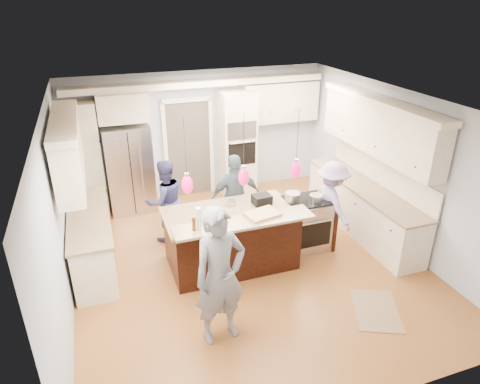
% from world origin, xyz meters
% --- Properties ---
extents(ground_plane, '(6.00, 6.00, 0.00)m').
position_xyz_m(ground_plane, '(0.00, 0.00, 0.00)').
color(ground_plane, '#AE642F').
rests_on(ground_plane, ground).
extents(room_shell, '(5.54, 6.04, 2.72)m').
position_xyz_m(room_shell, '(0.00, 0.00, 1.82)').
color(room_shell, '#B2BCC6').
rests_on(room_shell, ground).
extents(refrigerator, '(0.90, 0.70, 1.80)m').
position_xyz_m(refrigerator, '(-1.55, 2.64, 0.90)').
color(refrigerator, '#B7B7BC').
rests_on(refrigerator, ground).
extents(oven_column, '(0.72, 0.69, 2.30)m').
position_xyz_m(oven_column, '(0.75, 2.67, 1.15)').
color(oven_column, '#F6E8C7').
rests_on(oven_column, ground).
extents(back_upper_cabinets, '(5.30, 0.61, 2.54)m').
position_xyz_m(back_upper_cabinets, '(-0.75, 2.76, 1.67)').
color(back_upper_cabinets, '#F6E8C7').
rests_on(back_upper_cabinets, ground).
extents(right_counter_run, '(0.64, 3.10, 2.51)m').
position_xyz_m(right_counter_run, '(2.44, 0.30, 1.06)').
color(right_counter_run, '#F6E8C7').
rests_on(right_counter_run, ground).
extents(left_cabinets, '(0.64, 2.30, 2.51)m').
position_xyz_m(left_cabinets, '(-2.44, 0.80, 1.06)').
color(left_cabinets, '#F6E8C7').
rests_on(left_cabinets, ground).
extents(kitchen_island, '(2.10, 1.46, 1.12)m').
position_xyz_m(kitchen_island, '(-0.25, 0.07, 0.49)').
color(kitchen_island, black).
rests_on(kitchen_island, ground).
extents(island_range, '(0.82, 0.71, 0.92)m').
position_xyz_m(island_range, '(1.16, 0.15, 0.46)').
color(island_range, '#B7B7BC').
rests_on(island_range, ground).
extents(pendant_lights, '(1.75, 0.15, 1.03)m').
position_xyz_m(pendant_lights, '(-0.25, -0.51, 1.80)').
color(pendant_lights, black).
rests_on(pendant_lights, ground).
extents(person_bar_end, '(0.74, 0.55, 1.87)m').
position_xyz_m(person_bar_end, '(-0.90, -1.46, 0.94)').
color(person_bar_end, slate).
rests_on(person_bar_end, ground).
extents(person_far_left, '(0.86, 0.74, 1.53)m').
position_xyz_m(person_far_left, '(-1.10, 1.21, 0.77)').
color(person_far_left, navy).
rests_on(person_far_left, ground).
extents(person_far_right, '(0.94, 0.40, 1.60)m').
position_xyz_m(person_far_right, '(0.10, 0.88, 0.80)').
color(person_far_right, '#4D606C').
rests_on(person_far_right, ground).
extents(person_range_side, '(0.66, 1.05, 1.55)m').
position_xyz_m(person_range_side, '(1.60, 0.11, 0.78)').
color(person_range_side, '#A08DBE').
rests_on(person_range_side, ground).
extents(floor_rug, '(0.94, 1.08, 0.01)m').
position_xyz_m(floor_rug, '(1.32, -1.74, 0.01)').
color(floor_rug, '#9A7A54').
rests_on(floor_rug, ground).
extents(water_bottle, '(0.08, 0.08, 0.32)m').
position_xyz_m(water_bottle, '(-0.92, -0.53, 1.28)').
color(water_bottle, silver).
rests_on(water_bottle, kitchen_island).
extents(beer_bottle_a, '(0.07, 0.07, 0.21)m').
position_xyz_m(beer_bottle_a, '(-1.00, -0.57, 1.23)').
color(beer_bottle_a, '#4C250D').
rests_on(beer_bottle_a, kitchen_island).
extents(beer_bottle_b, '(0.06, 0.06, 0.25)m').
position_xyz_m(beer_bottle_b, '(-0.81, -0.66, 1.24)').
color(beer_bottle_b, '#4C250D').
rests_on(beer_bottle_b, kitchen_island).
extents(beer_bottle_c, '(0.07, 0.07, 0.21)m').
position_xyz_m(beer_bottle_c, '(-0.65, -0.54, 1.23)').
color(beer_bottle_c, '#4C250D').
rests_on(beer_bottle_c, kitchen_island).
extents(drink_can, '(0.07, 0.07, 0.11)m').
position_xyz_m(drink_can, '(-0.53, -0.50, 1.17)').
color(drink_can, '#B7B7BC').
rests_on(drink_can, kitchen_island).
extents(cutting_board, '(0.55, 0.44, 0.04)m').
position_xyz_m(cutting_board, '(0.06, -0.47, 1.14)').
color(cutting_board, tan).
rests_on(cutting_board, kitchen_island).
extents(pot_large, '(0.25, 0.25, 0.15)m').
position_xyz_m(pot_large, '(0.89, 0.19, 0.99)').
color(pot_large, '#B7B7BC').
rests_on(pot_large, island_range).
extents(pot_small, '(0.22, 0.22, 0.11)m').
position_xyz_m(pot_small, '(1.26, 0.06, 0.98)').
color(pot_small, '#B7B7BC').
rests_on(pot_small, island_range).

